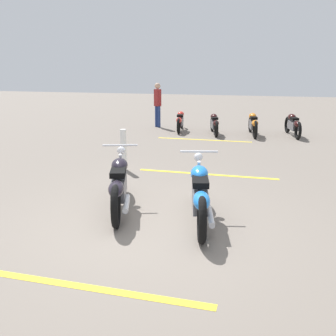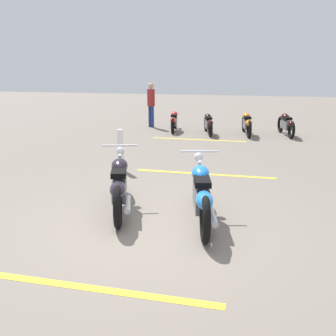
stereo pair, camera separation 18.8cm
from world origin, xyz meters
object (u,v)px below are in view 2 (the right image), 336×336
(motorcycle_row_left, at_px, (247,123))
(motorcycle_bright_foreground, at_px, (202,194))
(bollard_post, at_px, (120,150))
(motorcycle_dark_foreground, at_px, (120,185))
(motorcycle_row_center, at_px, (208,123))
(motorcycle_row_far_left, at_px, (286,124))
(bystander_near_row, at_px, (151,103))
(motorcycle_row_right, at_px, (174,121))

(motorcycle_row_left, bearing_deg, motorcycle_bright_foreground, 167.98)
(motorcycle_bright_foreground, distance_m, bollard_post, 3.60)
(motorcycle_dark_foreground, height_order, motorcycle_row_center, motorcycle_dark_foreground)
(motorcycle_row_left, bearing_deg, motorcycle_row_far_left, -91.46)
(bystander_near_row, height_order, bollard_post, bystander_near_row)
(motorcycle_row_center, bearing_deg, motorcycle_bright_foreground, 172.25)
(motorcycle_row_far_left, distance_m, motorcycle_row_center, 2.77)
(motorcycle_bright_foreground, bearing_deg, motorcycle_row_far_left, -24.22)
(motorcycle_row_center, height_order, motorcycle_row_right, motorcycle_row_right)
(motorcycle_bright_foreground, relative_size, motorcycle_row_right, 1.13)
(motorcycle_dark_foreground, xyz_separation_m, motorcycle_row_right, (8.56, 1.14, -0.06))
(bollard_post, bearing_deg, motorcycle_dark_foreground, -158.99)
(motorcycle_dark_foreground, relative_size, bystander_near_row, 1.21)
(motorcycle_row_center, height_order, bystander_near_row, bystander_near_row)
(motorcycle_bright_foreground, distance_m, motorcycle_row_left, 8.50)
(motorcycle_row_left, relative_size, bollard_post, 2.10)
(motorcycle_row_far_left, distance_m, motorcycle_row_right, 4.13)
(bystander_near_row, distance_m, bollard_post, 7.00)
(motorcycle_row_far_left, distance_m, bollard_post, 7.21)
(motorcycle_bright_foreground, bearing_deg, motorcycle_row_center, -5.99)
(motorcycle_row_left, xyz_separation_m, bollard_post, (-5.80, 2.59, 0.06))
(motorcycle_row_left, height_order, bollard_post, bollard_post)
(motorcycle_bright_foreground, distance_m, bystander_near_row, 10.26)
(motorcycle_row_far_left, bearing_deg, motorcycle_dark_foreground, 147.56)
(motorcycle_row_center, relative_size, bystander_near_row, 1.05)
(motorcycle_row_center, relative_size, motorcycle_row_right, 0.97)
(motorcycle_row_far_left, xyz_separation_m, motorcycle_row_right, (-0.01, 4.13, -0.02))
(motorcycle_row_right, height_order, bystander_near_row, bystander_near_row)
(bystander_near_row, bearing_deg, motorcycle_row_left, -67.71)
(motorcycle_dark_foreground, bearing_deg, motorcycle_row_far_left, -38.38)
(bystander_near_row, relative_size, bollard_post, 1.83)
(motorcycle_row_right, bearing_deg, bollard_post, 172.37)
(motorcycle_row_center, xyz_separation_m, bystander_near_row, (1.20, 2.55, 0.60))
(motorcycle_row_far_left, distance_m, motorcycle_row_left, 1.40)
(motorcycle_row_right, xyz_separation_m, bystander_near_row, (0.83, 1.17, 0.59))
(motorcycle_row_right, distance_m, bollard_post, 6.02)
(motorcycle_row_center, height_order, bollard_post, bollard_post)
(motorcycle_row_far_left, xyz_separation_m, motorcycle_row_center, (-0.37, 2.75, -0.02))
(motorcycle_row_left, xyz_separation_m, motorcycle_row_center, (-0.15, 1.37, -0.03))
(motorcycle_row_far_left, height_order, bystander_near_row, bystander_near_row)
(motorcycle_bright_foreground, bearing_deg, motorcycle_row_left, -15.32)
(motorcycle_row_far_left, xyz_separation_m, bystander_near_row, (0.82, 5.29, 0.57))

